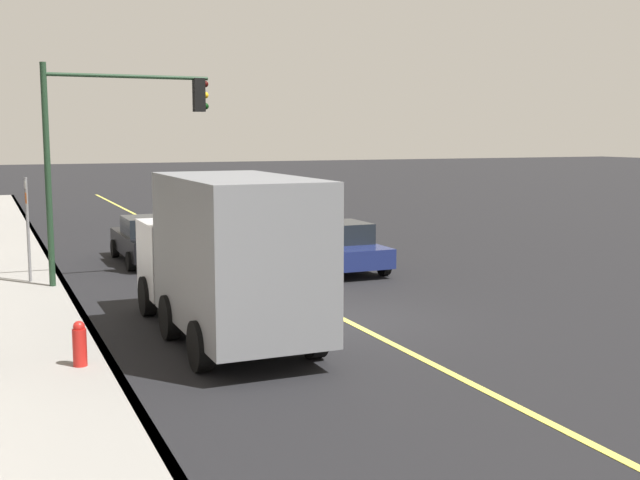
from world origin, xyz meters
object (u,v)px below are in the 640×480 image
street_sign_post (27,223)px  traffic_light_mast (111,135)px  car_navy (335,247)px  truck_gray (227,255)px  fire_hydrant (80,348)px  car_black (151,239)px

street_sign_post → traffic_light_mast: bearing=-112.5°
street_sign_post → car_navy: bearing=-95.6°
truck_gray → traffic_light_mast: size_ratio=1.15×
traffic_light_mast → fire_hydrant: 8.78m
car_navy → street_sign_post: street_sign_post is taller
traffic_light_mast → street_sign_post: 3.28m
car_black → fire_hydrant: bearing=162.9°
truck_gray → fire_hydrant: (-1.24, 3.02, -1.26)m
truck_gray → car_black: bearing=-2.9°
car_navy → car_black: size_ratio=0.92×
car_navy → fire_hydrant: car_navy is taller
car_black → street_sign_post: street_sign_post is taller
car_navy → truck_gray: truck_gray is taller
car_black → traffic_light_mast: traffic_light_mast is taller
car_navy → car_black: (3.73, 4.82, 0.02)m
truck_gray → street_sign_post: truck_gray is taller
car_black → traffic_light_mast: bearing=155.5°
traffic_light_mast → truck_gray: bearing=-169.8°
car_black → traffic_light_mast: 5.30m
car_black → fire_hydrant: (-11.56, 3.55, -0.28)m
truck_gray → fire_hydrant: 3.49m
car_navy → fire_hydrant: size_ratio=4.44×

